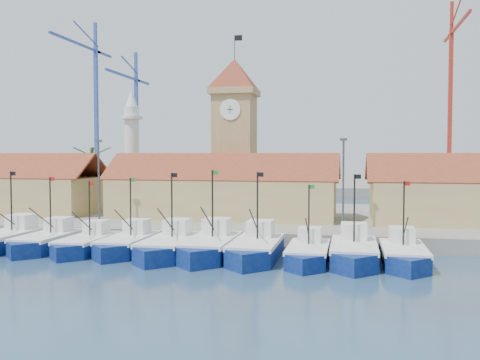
% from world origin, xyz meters
% --- Properties ---
extents(ground, '(400.00, 400.00, 0.00)m').
position_xyz_m(ground, '(0.00, 0.00, 0.00)').
color(ground, navy).
rests_on(ground, ground).
extents(quay, '(140.00, 32.00, 1.50)m').
position_xyz_m(quay, '(0.00, 24.00, 0.75)').
color(quay, gray).
rests_on(quay, ground).
extents(terminal, '(240.00, 80.00, 2.00)m').
position_xyz_m(terminal, '(0.00, 110.00, 1.00)').
color(terminal, gray).
rests_on(terminal, ground).
extents(boat_0, '(3.73, 10.22, 7.74)m').
position_xyz_m(boat_0, '(-17.07, 3.02, 0.80)').
color(boat_0, navy).
rests_on(boat_0, ground).
extents(boat_1, '(3.48, 9.54, 7.22)m').
position_xyz_m(boat_1, '(-12.97, 3.10, 0.75)').
color(boat_1, navy).
rests_on(boat_1, ground).
extents(boat_2, '(3.30, 9.05, 6.85)m').
position_xyz_m(boat_2, '(-8.80, 2.82, 0.71)').
color(boat_2, navy).
rests_on(boat_2, ground).
extents(boat_3, '(3.47, 9.51, 7.19)m').
position_xyz_m(boat_3, '(-4.97, 3.28, 0.74)').
color(boat_3, navy).
rests_on(boat_3, ground).
extents(boat_4, '(3.73, 10.22, 7.73)m').
position_xyz_m(boat_4, '(-0.75, 2.45, 0.80)').
color(boat_4, navy).
rests_on(boat_4, ground).
extents(boat_5, '(3.86, 10.57, 8.00)m').
position_xyz_m(boat_5, '(2.86, 2.82, 0.83)').
color(boat_5, navy).
rests_on(boat_5, ground).
extents(boat_6, '(3.78, 10.37, 7.84)m').
position_xyz_m(boat_6, '(6.89, 2.66, 0.81)').
color(boat_6, navy).
rests_on(boat_6, ground).
extents(boat_7, '(3.28, 8.99, 6.80)m').
position_xyz_m(boat_7, '(11.34, 2.22, 0.70)').
color(boat_7, navy).
rests_on(boat_7, ground).
extents(boat_8, '(3.72, 10.20, 7.72)m').
position_xyz_m(boat_8, '(15.04, 2.85, 0.80)').
color(boat_8, navy).
rests_on(boat_8, ground).
extents(boat_9, '(3.45, 9.45, 7.15)m').
position_xyz_m(boat_9, '(18.98, 2.88, 0.74)').
color(boat_9, navy).
rests_on(boat_9, ground).
extents(hall_center, '(27.04, 10.13, 7.61)m').
position_xyz_m(hall_center, '(0.00, 20.00, 3.99)').
color(hall_center, tan).
rests_on(hall_center, quay).
extents(clock_tower, '(5.80, 5.80, 22.70)m').
position_xyz_m(clock_tower, '(0.00, 26.00, 11.96)').
color(clock_tower, tan).
rests_on(clock_tower, quay).
extents(minaret, '(3.00, 3.00, 16.30)m').
position_xyz_m(minaret, '(-15.00, 28.00, 9.73)').
color(minaret, silver).
rests_on(minaret, quay).
extents(palm_tree, '(5.60, 5.03, 8.39)m').
position_xyz_m(palm_tree, '(-20.00, 26.00, 6.25)').
color(palm_tree, brown).
rests_on(palm_tree, quay).
extents(lamp_posts, '(80.70, 0.25, 9.03)m').
position_xyz_m(lamp_posts, '(0.50, 12.00, 6.48)').
color(lamp_posts, '#3F3F44').
rests_on(lamp_posts, quay).
extents(crane_blue_far, '(1.00, 34.06, 44.76)m').
position_xyz_m(crane_blue_far, '(-57.56, 100.47, 26.95)').
color(crane_blue_far, '#324E9B').
rests_on(crane_blue_far, terminal).
extents(crane_blue_near, '(1.00, 29.98, 37.02)m').
position_xyz_m(crane_blue_near, '(-47.74, 106.85, 22.33)').
color(crane_blue_near, '#324E9B').
rests_on(crane_blue_near, terminal).
extents(crane_red_right, '(1.00, 32.22, 45.95)m').
position_xyz_m(crane_red_right, '(39.63, 103.75, 27.44)').
color(crane_red_right, '#AC271A').
rests_on(crane_red_right, terminal).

